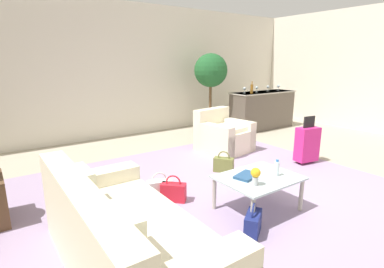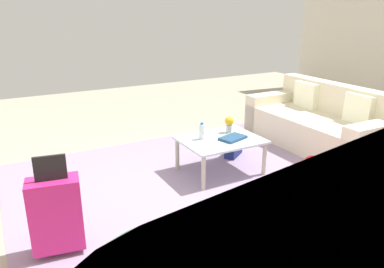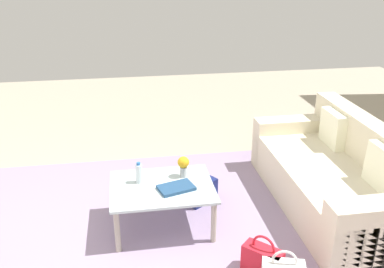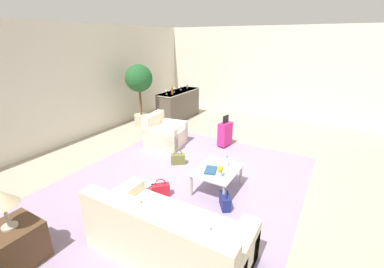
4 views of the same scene
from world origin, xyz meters
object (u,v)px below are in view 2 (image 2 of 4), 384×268
handbag_olive (246,220)px  handbag_white (331,179)px  handbag_red (312,174)px  flower_vase (229,123)px  coffee_table (220,143)px  water_bottle (202,131)px  suitcase_magenta (56,213)px  handbag_navy (234,147)px  couch (322,125)px  coffee_table_book (233,138)px

handbag_olive → handbag_white: bearing=-170.3°
handbag_white → handbag_red: bearing=-63.4°
handbag_red → flower_vase: bearing=-62.0°
coffee_table → water_bottle: size_ratio=4.59×
flower_vase → handbag_red: flower_vase is taller
coffee_table → handbag_red: (-0.72, 0.79, -0.25)m
suitcase_magenta → handbag_navy: (-2.44, -1.05, -0.23)m
couch → handbag_white: (0.98, 1.08, -0.17)m
coffee_table → water_bottle: water_bottle is taller
water_bottle → handbag_olive: bearing=76.8°
handbag_navy → handbag_red: bearing=103.5°
couch → handbag_white: 1.47m
coffee_table → handbag_olive: size_ratio=2.62×
water_bottle → handbag_olive: water_bottle is taller
flower_vase → suitcase_magenta: bearing=21.0°
coffee_table_book → suitcase_magenta: (2.12, 0.62, -0.09)m
couch → handbag_white: size_ratio=5.89×
couch → handbag_olive: 2.65m
handbag_white → coffee_table: bearing=-50.3°
couch → water_bottle: (2.00, -0.00, 0.23)m
water_bottle → flower_vase: size_ratio=1.00×
flower_vase → handbag_navy: bearing=-137.9°
water_bottle → handbag_red: (-0.92, 0.89, -0.39)m
water_bottle → couch: bearing=180.0°
water_bottle → handbag_white: (-1.01, 1.08, -0.39)m
handbag_red → handbag_navy: bearing=-76.5°
flower_vase → handbag_navy: size_ratio=0.57×
couch → coffee_table: (1.80, 0.10, 0.08)m
water_bottle → handbag_navy: size_ratio=0.57×
handbag_red → handbag_white: size_ratio=1.00×
couch → handbag_navy: couch is taller
handbag_navy → water_bottle: bearing=21.4°
coffee_table → suitcase_magenta: 2.12m
couch → handbag_navy: size_ratio=5.89×
coffee_table → handbag_olive: coffee_table is taller
couch → coffee_table_book: bearing=6.1°
water_bottle → suitcase_magenta: size_ratio=0.24×
couch → handbag_olive: size_ratio=5.89×
handbag_red → handbag_olive: 1.29m
coffee_table → handbag_navy: coffee_table is taller
couch → handbag_white: bearing=47.7°
coffee_table_book → handbag_white: size_ratio=0.87×
coffee_table_book → handbag_navy: size_ratio=0.87×
water_bottle → handbag_navy: (-0.64, -0.25, -0.39)m
flower_vase → handbag_navy: flower_vase is taller
water_bottle → coffee_table_book: (-0.32, 0.18, -0.08)m
water_bottle → handbag_white: bearing=133.2°
water_bottle → flower_vase: 0.42m
suitcase_magenta → handbag_red: bearing=178.2°
coffee_table_book → flower_vase: size_ratio=1.53×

